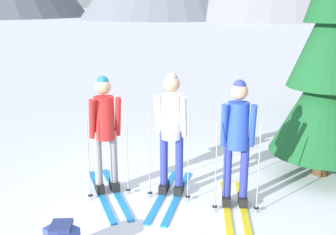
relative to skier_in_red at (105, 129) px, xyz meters
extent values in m
plane|color=white|center=(0.72, -0.24, -0.95)|extent=(400.00, 400.00, 0.00)
cube|color=#1E84D1|center=(0.14, -0.08, -0.94)|extent=(0.58, 1.73, 0.02)
cube|color=#1E84D1|center=(-0.07, -0.14, -0.94)|extent=(0.58, 1.73, 0.02)
cube|color=black|center=(0.11, 0.02, -0.87)|extent=(0.18, 0.28, 0.12)
cylinder|color=gray|center=(0.11, 0.02, -0.43)|extent=(0.11, 0.11, 0.81)
cube|color=black|center=(-0.10, -0.04, -0.87)|extent=(0.18, 0.28, 0.12)
cylinder|color=gray|center=(-0.10, -0.04, -0.43)|extent=(0.11, 0.11, 0.81)
cylinder|color=red|center=(0.00, -0.01, 0.16)|extent=(0.28, 0.28, 0.60)
sphere|color=tan|center=(0.00, -0.01, 0.60)|extent=(0.22, 0.22, 0.22)
sphere|color=#1E6B7A|center=(0.00, -0.01, 0.67)|extent=(0.16, 0.16, 0.16)
cylinder|color=red|center=(0.19, -0.02, 0.17)|extent=(0.13, 0.21, 0.57)
cylinder|color=red|center=(-0.15, -0.12, 0.17)|extent=(0.13, 0.21, 0.57)
cylinder|color=#A5A5AD|center=(0.31, -0.11, -0.35)|extent=(0.02, 0.02, 1.21)
cylinder|color=black|center=(0.31, -0.11, -0.89)|extent=(0.07, 0.07, 0.01)
cylinder|color=#A5A5AD|center=(-0.21, -0.26, -0.35)|extent=(0.02, 0.02, 1.21)
cylinder|color=black|center=(-0.21, -0.26, -0.89)|extent=(0.07, 0.07, 0.01)
cube|color=#384C99|center=(-0.04, 0.15, 0.19)|extent=(0.29, 0.23, 0.36)
cube|color=#1E84D1|center=(1.01, -0.25, -0.94)|extent=(0.56, 1.69, 0.02)
cube|color=#1E84D1|center=(0.80, -0.19, -0.94)|extent=(0.56, 1.69, 0.02)
cube|color=black|center=(1.04, -0.15, -0.87)|extent=(0.18, 0.28, 0.12)
cylinder|color=#2D389E|center=(1.04, -0.15, -0.42)|extent=(0.11, 0.11, 0.83)
cube|color=black|center=(0.83, -0.09, -0.87)|extent=(0.18, 0.28, 0.12)
cylinder|color=#2D389E|center=(0.83, -0.09, -0.42)|extent=(0.11, 0.11, 0.83)
cylinder|color=white|center=(0.93, -0.12, 0.19)|extent=(0.28, 0.28, 0.62)
sphere|color=tan|center=(0.93, -0.12, 0.65)|extent=(0.23, 0.23, 0.23)
sphere|color=gray|center=(0.93, -0.12, 0.72)|extent=(0.17, 0.17, 0.17)
cylinder|color=white|center=(1.09, -0.23, 0.21)|extent=(0.13, 0.21, 0.59)
cylinder|color=white|center=(0.74, -0.13, 0.21)|extent=(0.13, 0.21, 0.59)
cylinder|color=#A5A5AD|center=(1.14, -0.37, -0.33)|extent=(0.02, 0.02, 1.25)
cylinder|color=black|center=(1.14, -0.37, -0.89)|extent=(0.07, 0.07, 0.01)
cylinder|color=#A5A5AD|center=(0.62, -0.22, -0.33)|extent=(0.02, 0.02, 1.25)
cylinder|color=black|center=(0.62, -0.22, -0.89)|extent=(0.07, 0.07, 0.01)
cube|color=yellow|center=(1.86, -0.65, -0.94)|extent=(0.31, 1.68, 0.02)
cube|color=yellow|center=(1.64, -0.62, -0.94)|extent=(0.31, 1.68, 0.02)
cube|color=black|center=(1.87, -0.55, -0.87)|extent=(0.14, 0.27, 0.12)
cylinder|color=#2D389E|center=(1.87, -0.55, -0.42)|extent=(0.11, 0.11, 0.82)
cube|color=black|center=(1.65, -0.53, -0.87)|extent=(0.14, 0.27, 0.12)
cylinder|color=#2D389E|center=(1.65, -0.53, -0.42)|extent=(0.11, 0.11, 0.82)
cylinder|color=blue|center=(1.76, -0.54, 0.17)|extent=(0.28, 0.28, 0.61)
sphere|color=tan|center=(1.76, -0.54, 0.62)|extent=(0.22, 0.22, 0.22)
sphere|color=#2D389E|center=(1.76, -0.54, 0.69)|extent=(0.17, 0.17, 0.17)
cylinder|color=blue|center=(1.93, -0.62, 0.19)|extent=(0.11, 0.21, 0.58)
cylinder|color=blue|center=(1.57, -0.58, 0.19)|extent=(0.11, 0.21, 0.58)
cylinder|color=#A5A5AD|center=(2.00, -0.75, -0.34)|extent=(0.02, 0.02, 1.23)
cylinder|color=black|center=(2.00, -0.75, -0.89)|extent=(0.07, 0.07, 0.01)
cylinder|color=#A5A5AD|center=(1.47, -0.68, -0.34)|extent=(0.02, 0.02, 1.23)
cylinder|color=black|center=(1.47, -0.68, -0.89)|extent=(0.07, 0.07, 0.01)
cube|color=#4C7238|center=(1.78, -0.37, 0.20)|extent=(0.28, 0.19, 0.36)
cylinder|color=#51381E|center=(3.35, 0.44, -0.56)|extent=(0.24, 0.24, 0.78)
cone|color=#195628|center=(3.35, 0.44, 0.26)|extent=(1.66, 1.66, 1.64)
cone|color=#195628|center=(3.35, 0.44, 1.29)|extent=(1.27, 1.27, 1.64)
cube|color=navy|center=(-0.34, -1.62, -0.59)|extent=(0.22, 0.28, 0.04)
camera|label=1|loc=(0.58, -5.69, 1.70)|focal=45.16mm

